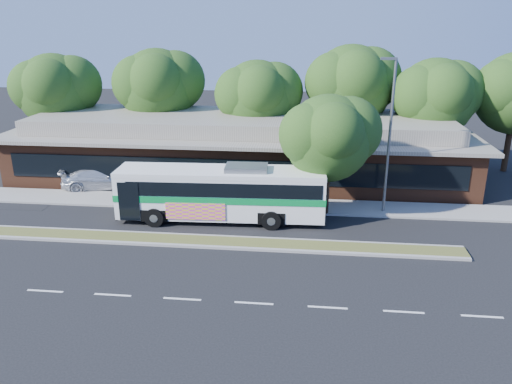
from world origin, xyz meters
TOP-DOWN VIEW (x-y plane):
  - ground at (0.00, 0.00)m, footprint 120.00×120.00m
  - median_strip at (0.00, 0.60)m, footprint 26.00×1.10m
  - sidewalk at (0.00, 6.40)m, footprint 44.00×2.60m
  - plaza_building at (0.00, 12.99)m, footprint 33.20×11.20m
  - lamp_post at (9.56, 6.00)m, footprint 0.93×0.18m
  - tree_bg_a at (-14.58, 15.14)m, footprint 6.47×5.80m
  - tree_bg_b at (-6.57, 16.14)m, footprint 6.69×6.00m
  - tree_bg_c at (1.40, 15.13)m, footprint 6.24×5.60m
  - tree_bg_d at (8.45, 16.15)m, footprint 6.91×6.20m
  - tree_bg_e at (14.42, 15.14)m, footprint 6.47×5.80m
  - transit_bus at (0.17, 3.80)m, footprint 11.90×3.11m
  - sedan at (-9.08, 8.59)m, footprint 5.59×3.27m
  - sidewalk_tree at (6.44, 5.42)m, footprint 5.54×4.97m

SIDE VIEW (x-z plane):
  - ground at x=0.00m, z-range 0.00..0.00m
  - sidewalk at x=0.00m, z-range 0.00..0.12m
  - median_strip at x=0.00m, z-range 0.00..0.15m
  - sedan at x=-9.08m, z-range 0.00..1.52m
  - transit_bus at x=0.17m, z-range 0.19..3.50m
  - plaza_building at x=0.00m, z-range -0.10..4.35m
  - sidewalk_tree at x=6.44m, z-range 1.20..8.33m
  - lamp_post at x=9.56m, z-range 0.37..9.44m
  - tree_bg_c at x=1.40m, z-range 1.46..9.72m
  - tree_bg_e at x=14.42m, z-range 1.49..10.00m
  - tree_bg_a at x=-14.58m, z-range 1.55..10.18m
  - tree_bg_b at x=-6.57m, z-range 1.64..10.64m
  - tree_bg_d at x=8.45m, z-range 1.73..11.10m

